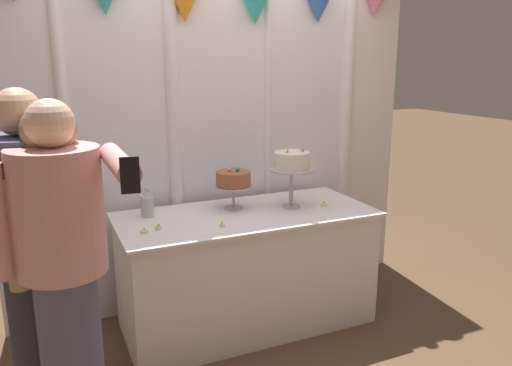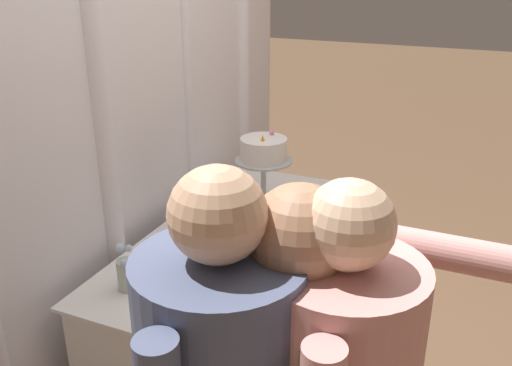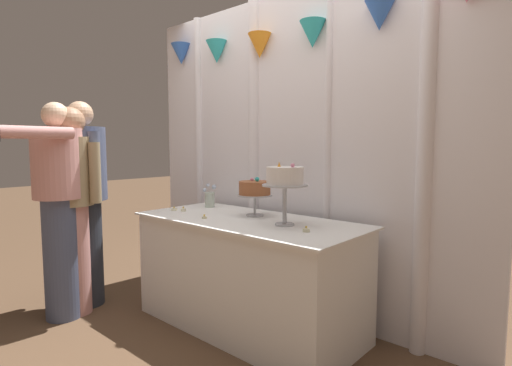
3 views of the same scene
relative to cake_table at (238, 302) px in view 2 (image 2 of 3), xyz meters
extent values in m
cube|color=white|center=(0.00, 0.48, 0.85)|extent=(3.05, 0.04, 2.48)
cylinder|color=white|center=(-0.35, 0.45, 0.85)|extent=(0.09, 0.09, 2.48)
cylinder|color=white|center=(0.37, 0.45, 0.85)|extent=(0.05, 0.05, 2.48)
cylinder|color=white|center=(1.05, 0.45, 0.85)|extent=(0.10, 0.10, 2.48)
cube|color=white|center=(0.00, 0.00, -0.01)|extent=(1.64, 0.72, 0.78)
cube|color=white|center=(0.00, 0.00, 0.39)|extent=(1.69, 0.77, 0.01)
cylinder|color=#B2B2B7|center=(-0.04, 0.12, 0.40)|extent=(0.13, 0.13, 0.01)
cylinder|color=#B2B2B7|center=(-0.04, 0.12, 0.48)|extent=(0.02, 0.02, 0.14)
cylinder|color=#B2B2B7|center=(-0.04, 0.12, 0.55)|extent=(0.26, 0.26, 0.01)
cylinder|color=#995633|center=(-0.04, 0.12, 0.60)|extent=(0.23, 0.23, 0.10)
sphere|color=#2DB2B7|center=(-0.01, 0.12, 0.67)|extent=(0.03, 0.03, 0.03)
sphere|color=pink|center=(-0.07, 0.12, 0.67)|extent=(0.02, 0.02, 0.02)
cylinder|color=#B2B2B7|center=(0.33, 0.00, 0.40)|extent=(0.13, 0.13, 0.01)
cylinder|color=#B2B2B7|center=(0.33, 0.00, 0.53)|extent=(0.03, 0.03, 0.25)
cylinder|color=#B2B2B7|center=(0.33, 0.00, 0.66)|extent=(0.30, 0.30, 0.01)
cylinder|color=white|center=(0.33, 0.00, 0.72)|extent=(0.24, 0.24, 0.11)
sphere|color=pink|center=(0.40, -0.01, 0.79)|extent=(0.03, 0.03, 0.03)
cone|color=orange|center=(0.29, -0.01, 0.79)|extent=(0.02, 0.02, 0.03)
cylinder|color=#B2C1B2|center=(-0.61, 0.19, 0.46)|extent=(0.08, 0.08, 0.13)
sphere|color=silver|center=(-0.60, 0.23, 0.56)|extent=(0.04, 0.04, 0.04)
sphere|color=silver|center=(-0.65, 0.17, 0.54)|extent=(0.03, 0.03, 0.03)
sphere|color=silver|center=(-0.61, 0.17, 0.58)|extent=(0.03, 0.03, 0.03)
cylinder|color=beige|center=(-0.69, -0.12, 0.40)|extent=(0.05, 0.05, 0.01)
sphere|color=#F9CC4C|center=(-0.69, -0.12, 0.42)|extent=(0.01, 0.01, 0.01)
cylinder|color=beige|center=(-0.60, -0.09, 0.41)|extent=(0.04, 0.04, 0.02)
sphere|color=#F9CC4C|center=(-0.60, -0.09, 0.43)|extent=(0.01, 0.01, 0.01)
cylinder|color=beige|center=(-0.24, -0.19, 0.40)|extent=(0.04, 0.04, 0.01)
sphere|color=#F9CC4C|center=(-0.24, -0.19, 0.42)|extent=(0.01, 0.01, 0.01)
cylinder|color=beige|center=(0.55, -0.07, 0.40)|extent=(0.04, 0.04, 0.02)
sphere|color=#F9CC4C|center=(0.55, -0.07, 0.42)|extent=(0.01, 0.01, 0.01)
sphere|color=tan|center=(-1.28, -0.58, 1.16)|extent=(0.20, 0.20, 0.20)
cylinder|color=#4C5675|center=(-1.05, -0.59, 0.76)|extent=(0.08, 0.08, 0.52)
cylinder|color=#D6938E|center=(-1.16, -0.81, 0.78)|extent=(0.39, 0.39, 0.52)
sphere|color=beige|center=(-1.16, -0.81, 1.14)|extent=(0.19, 0.19, 0.19)
cylinder|color=#D6938E|center=(-0.94, -1.02, 1.00)|extent=(0.08, 0.46, 0.08)
sphere|color=#A37556|center=(-1.17, -0.71, 1.09)|extent=(0.22, 0.22, 0.22)
cylinder|color=#9E8966|center=(-1.00, -0.61, 0.71)|extent=(0.08, 0.08, 0.46)
camera|label=1|loc=(-1.21, -2.88, 1.37)|focal=34.88mm
camera|label=2|loc=(-2.16, -1.04, 1.63)|focal=39.10mm
camera|label=3|loc=(1.90, -2.04, 0.92)|focal=28.00mm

